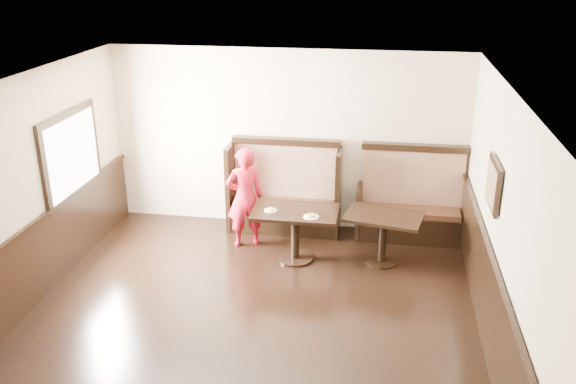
% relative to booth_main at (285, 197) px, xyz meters
% --- Properties ---
extents(ground, '(7.00, 7.00, 0.00)m').
position_rel_booth_main_xyz_m(ground, '(0.00, -3.30, -0.53)').
color(ground, black).
rests_on(ground, ground).
extents(room_shell, '(7.00, 7.00, 7.00)m').
position_rel_booth_main_xyz_m(room_shell, '(-0.30, -3.01, 0.14)').
color(room_shell, beige).
rests_on(room_shell, ground).
extents(booth_main, '(1.75, 0.72, 1.45)m').
position_rel_booth_main_xyz_m(booth_main, '(0.00, 0.00, 0.00)').
color(booth_main, black).
rests_on(booth_main, ground).
extents(booth_neighbor, '(1.65, 0.72, 1.45)m').
position_rel_booth_main_xyz_m(booth_neighbor, '(1.95, -0.00, -0.05)').
color(booth_neighbor, black).
rests_on(booth_neighbor, ground).
extents(table_main, '(1.19, 0.75, 0.76)m').
position_rel_booth_main_xyz_m(table_main, '(0.32, -1.02, 0.06)').
color(table_main, black).
rests_on(table_main, ground).
extents(table_neighbor, '(1.16, 0.87, 0.72)m').
position_rel_booth_main_xyz_m(table_neighbor, '(1.54, -0.90, 0.01)').
color(table_neighbor, black).
rests_on(table_neighbor, ground).
extents(child, '(0.66, 0.56, 1.52)m').
position_rel_booth_main_xyz_m(child, '(-0.48, -0.66, 0.23)').
color(child, '#AE1224').
rests_on(child, ground).
extents(pizza_plate_left, '(0.18, 0.18, 0.03)m').
position_rel_booth_main_xyz_m(pizza_plate_left, '(-0.02, -1.08, 0.25)').
color(pizza_plate_left, white).
rests_on(pizza_plate_left, table_main).
extents(pizza_plate_right, '(0.21, 0.21, 0.04)m').
position_rel_booth_main_xyz_m(pizza_plate_right, '(0.56, -1.21, 0.25)').
color(pizza_plate_right, white).
rests_on(pizza_plate_right, table_main).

